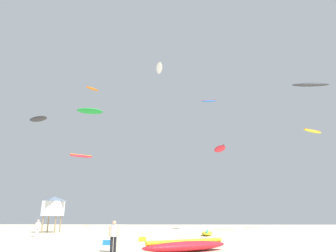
{
  "coord_description": "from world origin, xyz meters",
  "views": [
    {
      "loc": [
        0.94,
        -10.64,
        1.9
      ],
      "look_at": [
        0.0,
        14.62,
        9.65
      ],
      "focal_mm": 31.37,
      "sensor_mm": 36.0,
      "label": 1
    }
  ],
  "objects_px": {
    "kite_aloft_4": "(90,111)",
    "kite_aloft_5": "(209,101)",
    "kite_aloft_1": "(220,149)",
    "kite_aloft_0": "(38,119)",
    "kite_aloft_8": "(159,68)",
    "person_foreground": "(114,234)",
    "gear_bag": "(142,239)",
    "lifeguard_tower": "(54,206)",
    "person_midground": "(38,227)",
    "kite_aloft_2": "(313,131)",
    "kite_aloft_7": "(81,156)",
    "kite_aloft_3": "(310,85)",
    "cooler_box": "(107,243)",
    "kite_grounded_near": "(186,246)",
    "kite_grounded_mid": "(207,233)",
    "kite_aloft_6": "(92,89)"
  },
  "relations": [
    {
      "from": "kite_grounded_mid",
      "to": "kite_aloft_2",
      "type": "xyz_separation_m",
      "value": [
        18.19,
        13.05,
        14.34
      ]
    },
    {
      "from": "kite_aloft_4",
      "to": "gear_bag",
      "type": "bearing_deg",
      "value": -61.64
    },
    {
      "from": "kite_aloft_4",
      "to": "kite_aloft_5",
      "type": "relative_size",
      "value": 1.74
    },
    {
      "from": "kite_aloft_2",
      "to": "kite_aloft_3",
      "type": "height_order",
      "value": "kite_aloft_3"
    },
    {
      "from": "person_midground",
      "to": "kite_aloft_5",
      "type": "relative_size",
      "value": 0.6
    },
    {
      "from": "kite_grounded_near",
      "to": "kite_aloft_5",
      "type": "distance_m",
      "value": 35.59
    },
    {
      "from": "gear_bag",
      "to": "kite_aloft_1",
      "type": "relative_size",
      "value": 0.14
    },
    {
      "from": "kite_aloft_5",
      "to": "kite_aloft_6",
      "type": "distance_m",
      "value": 21.21
    },
    {
      "from": "person_foreground",
      "to": "kite_aloft_1",
      "type": "bearing_deg",
      "value": 138.21
    },
    {
      "from": "kite_aloft_6",
      "to": "kite_aloft_7",
      "type": "height_order",
      "value": "kite_aloft_6"
    },
    {
      "from": "kite_grounded_near",
      "to": "kite_aloft_5",
      "type": "height_order",
      "value": "kite_aloft_5"
    },
    {
      "from": "person_midground",
      "to": "kite_grounded_mid",
      "type": "bearing_deg",
      "value": -137.2
    },
    {
      "from": "gear_bag",
      "to": "kite_aloft_3",
      "type": "bearing_deg",
      "value": 25.26
    },
    {
      "from": "kite_aloft_4",
      "to": "kite_aloft_3",
      "type": "bearing_deg",
      "value": -24.06
    },
    {
      "from": "kite_aloft_3",
      "to": "kite_aloft_5",
      "type": "height_order",
      "value": "kite_aloft_5"
    },
    {
      "from": "person_midground",
      "to": "gear_bag",
      "type": "distance_m",
      "value": 11.33
    },
    {
      "from": "gear_bag",
      "to": "kite_aloft_3",
      "type": "relative_size",
      "value": 0.13
    },
    {
      "from": "kite_grounded_mid",
      "to": "cooler_box",
      "type": "relative_size",
      "value": 7.0
    },
    {
      "from": "person_foreground",
      "to": "cooler_box",
      "type": "relative_size",
      "value": 2.94
    },
    {
      "from": "kite_aloft_1",
      "to": "kite_aloft_7",
      "type": "height_order",
      "value": "kite_aloft_1"
    },
    {
      "from": "gear_bag",
      "to": "kite_aloft_0",
      "type": "xyz_separation_m",
      "value": [
        -17.65,
        15.74,
        15.34
      ]
    },
    {
      "from": "person_foreground",
      "to": "kite_aloft_4",
      "type": "xyz_separation_m",
      "value": [
        -11.71,
        30.33,
        18.36
      ]
    },
    {
      "from": "kite_aloft_0",
      "to": "kite_aloft_2",
      "type": "height_order",
      "value": "kite_aloft_0"
    },
    {
      "from": "kite_grounded_near",
      "to": "kite_grounded_mid",
      "type": "height_order",
      "value": "kite_grounded_near"
    },
    {
      "from": "person_foreground",
      "to": "kite_aloft_5",
      "type": "bearing_deg",
      "value": 142.15
    },
    {
      "from": "person_midground",
      "to": "kite_aloft_5",
      "type": "height_order",
      "value": "kite_aloft_5"
    },
    {
      "from": "kite_grounded_near",
      "to": "kite_aloft_3",
      "type": "distance_m",
      "value": 28.02
    },
    {
      "from": "kite_grounded_mid",
      "to": "kite_aloft_6",
      "type": "distance_m",
      "value": 34.36
    },
    {
      "from": "kite_grounded_mid",
      "to": "kite_aloft_7",
      "type": "relative_size",
      "value": 1.31
    },
    {
      "from": "kite_aloft_1",
      "to": "kite_aloft_3",
      "type": "distance_m",
      "value": 14.9
    },
    {
      "from": "kite_grounded_near",
      "to": "kite_aloft_4",
      "type": "xyz_separation_m",
      "value": [
        -15.66,
        29.88,
        19.01
      ]
    },
    {
      "from": "lifeguard_tower",
      "to": "cooler_box",
      "type": "relative_size",
      "value": 7.41
    },
    {
      "from": "kite_aloft_0",
      "to": "kite_aloft_2",
      "type": "bearing_deg",
      "value": 6.63
    },
    {
      "from": "person_midground",
      "to": "kite_aloft_4",
      "type": "height_order",
      "value": "kite_aloft_4"
    },
    {
      "from": "lifeguard_tower",
      "to": "kite_aloft_4",
      "type": "bearing_deg",
      "value": 90.97
    },
    {
      "from": "kite_aloft_4",
      "to": "kite_aloft_8",
      "type": "bearing_deg",
      "value": -17.55
    },
    {
      "from": "person_midground",
      "to": "kite_aloft_6",
      "type": "bearing_deg",
      "value": -51.83
    },
    {
      "from": "kite_grounded_near",
      "to": "kite_grounded_mid",
      "type": "bearing_deg",
      "value": 80.32
    },
    {
      "from": "kite_aloft_0",
      "to": "kite_aloft_2",
      "type": "xyz_separation_m",
      "value": [
        41.53,
        4.82,
        -0.94
      ]
    },
    {
      "from": "person_foreground",
      "to": "gear_bag",
      "type": "distance_m",
      "value": 7.38
    },
    {
      "from": "kite_grounded_mid",
      "to": "kite_grounded_near",
      "type": "bearing_deg",
      "value": -99.68
    },
    {
      "from": "person_foreground",
      "to": "gear_bag",
      "type": "relative_size",
      "value": 2.94
    },
    {
      "from": "kite_aloft_0",
      "to": "kite_aloft_8",
      "type": "distance_m",
      "value": 20.32
    },
    {
      "from": "lifeguard_tower",
      "to": "kite_grounded_mid",
      "type": "bearing_deg",
      "value": -13.09
    },
    {
      "from": "lifeguard_tower",
      "to": "cooler_box",
      "type": "xyz_separation_m",
      "value": [
        10.19,
        -14.71,
        -2.89
      ]
    },
    {
      "from": "lifeguard_tower",
      "to": "kite_aloft_5",
      "type": "relative_size",
      "value": 1.59
    },
    {
      "from": "cooler_box",
      "to": "kite_aloft_4",
      "type": "height_order",
      "value": "kite_aloft_4"
    },
    {
      "from": "kite_grounded_mid",
      "to": "kite_aloft_4",
      "type": "height_order",
      "value": "kite_aloft_4"
    },
    {
      "from": "kite_aloft_1",
      "to": "kite_aloft_0",
      "type": "bearing_deg",
      "value": -174.54
    },
    {
      "from": "kite_aloft_4",
      "to": "kite_aloft_8",
      "type": "relative_size",
      "value": 1.15
    }
  ]
}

